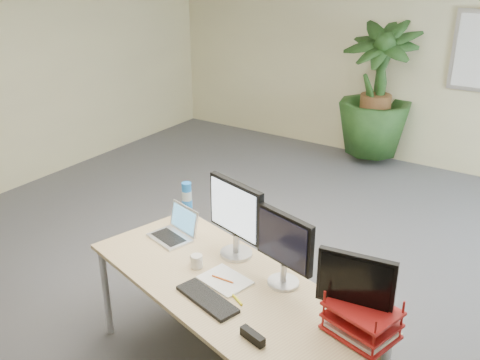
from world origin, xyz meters
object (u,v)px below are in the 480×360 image
Objects in this scene: floor_plant at (375,109)px; monitor_left at (236,214)px; monitor_right at (284,245)px; desk at (240,298)px; laptop at (176,229)px.

floor_plant is 4.06m from monitor_left.
floor_plant is 4.25m from monitor_right.
monitor_right reaches higher than desk.
monitor_right is at bearing -5.89° from laptop.
floor_plant is 2.81× the size of monitor_left.
floor_plant is at bearing 97.36° from monitor_left.
desk is at bearing -15.16° from laptop.
desk is at bearing -80.78° from floor_plant.
monitor_right is (0.95, -4.14, 0.28)m from floor_plant.
floor_plant reaches higher than laptop.
monitor_right is at bearing -15.92° from monitor_left.
laptop is (-0.50, -0.03, -0.25)m from monitor_left.
desk is 4.43× the size of monitor_right.
monitor_left is at bearing 128.80° from desk.
laptop is (0.02, -4.04, 0.06)m from floor_plant.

